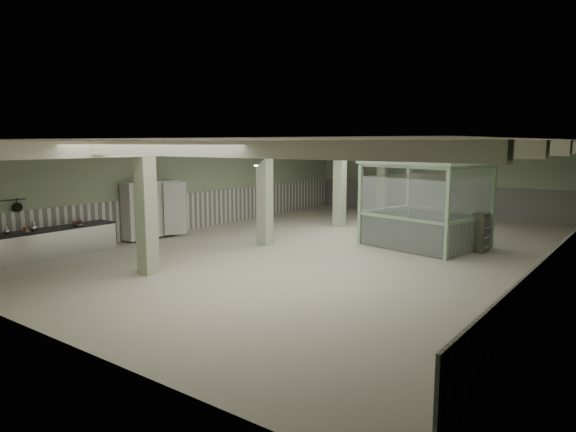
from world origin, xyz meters
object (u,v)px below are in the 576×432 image
Objects in this scene: prep_counter at (35,246)px; filing_cabinet at (480,233)px; guard_booth at (426,190)px; walkin_cooler at (152,211)px.

prep_counter is 13.93m from filing_cabinet.
guard_booth is at bearing 46.92° from prep_counter.
walkin_cooler is (-0.08, 4.44, 0.57)m from prep_counter.
prep_counter is 3.98× the size of filing_cabinet.
prep_counter is at bearing -121.53° from guard_booth.
guard_booth is 3.28× the size of filing_cabinet.
prep_counter is 4.48m from walkin_cooler.
walkin_cooler is 9.88m from guard_booth.
filing_cabinet is (10.39, 9.27, 0.18)m from prep_counter.
guard_booth reaches higher than walkin_cooler.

